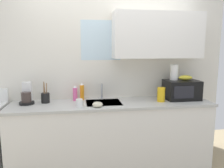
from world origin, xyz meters
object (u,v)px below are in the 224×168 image
at_px(microwave, 181,90).
at_px(paper_towel_roll, 174,72).
at_px(dish_soap_bottle_pink, 75,93).
at_px(utensil_crock, 45,98).
at_px(coffee_maker, 27,96).
at_px(cereal_canister, 161,95).
at_px(mug_white, 79,103).
at_px(small_bowl, 98,104).
at_px(banana_bunch, 185,78).
at_px(dish_soap_bottle_orange, 82,92).

relative_size(microwave, paper_towel_roll, 2.09).
bearing_deg(dish_soap_bottle_pink, utensil_crock, -170.82).
bearing_deg(coffee_maker, paper_towel_roll, -0.24).
distance_m(paper_towel_roll, coffee_maker, 2.03).
bearing_deg(paper_towel_roll, cereal_canister, -147.99).
height_order(paper_towel_roll, mug_white, paper_towel_roll).
height_order(utensil_crock, small_bowl, utensil_crock).
height_order(cereal_canister, small_bowl, cereal_canister).
relative_size(banana_bunch, mug_white, 2.11).
relative_size(banana_bunch, dish_soap_bottle_pink, 0.93).
bearing_deg(mug_white, coffee_maker, 159.77).
relative_size(banana_bunch, coffee_maker, 0.71).
height_order(dish_soap_bottle_pink, mug_white, dish_soap_bottle_pink).
bearing_deg(dish_soap_bottle_pink, paper_towel_roll, -3.40).
distance_m(banana_bunch, dish_soap_bottle_orange, 1.47).
bearing_deg(cereal_canister, coffee_maker, 174.89).
bearing_deg(banana_bunch, utensil_crock, 177.93).
bearing_deg(coffee_maker, banana_bunch, -1.55).
xyz_separation_m(banana_bunch, mug_white, (-1.49, -0.19, -0.26)).
distance_m(microwave, dish_soap_bottle_orange, 1.41).
height_order(microwave, banana_bunch, banana_bunch).
distance_m(paper_towel_roll, cereal_canister, 0.40).
bearing_deg(paper_towel_roll, utensil_crock, 179.36).
bearing_deg(dish_soap_bottle_orange, utensil_crock, -169.05).
distance_m(coffee_maker, utensil_crock, 0.23).
bearing_deg(mug_white, banana_bunch, 7.29).
bearing_deg(microwave, coffee_maker, 178.37).
distance_m(paper_towel_roll, dish_soap_bottle_pink, 1.42).
bearing_deg(utensil_crock, microwave, -2.17).
xyz_separation_m(banana_bunch, utensil_crock, (-1.93, 0.07, -0.23)).
bearing_deg(dish_soap_bottle_orange, coffee_maker, -171.62).
xyz_separation_m(banana_bunch, dish_soap_bottle_pink, (-1.54, 0.13, -0.20)).
distance_m(paper_towel_roll, dish_soap_bottle_orange, 1.33).
relative_size(coffee_maker, dish_soap_bottle_orange, 1.14).
bearing_deg(banana_bunch, dish_soap_bottle_pink, 175.08).
relative_size(dish_soap_bottle_pink, utensil_crock, 0.75).
relative_size(paper_towel_roll, cereal_canister, 1.14).
bearing_deg(coffee_maker, mug_white, -20.23).
bearing_deg(banana_bunch, microwave, -178.23).
bearing_deg(banana_bunch, dish_soap_bottle_orange, 173.55).
distance_m(cereal_canister, utensil_crock, 1.55).
relative_size(microwave, cereal_canister, 2.39).
height_order(microwave, paper_towel_roll, paper_towel_roll).
bearing_deg(dish_soap_bottle_pink, dish_soap_bottle_orange, 17.91).
distance_m(dish_soap_bottle_pink, mug_white, 0.33).
bearing_deg(utensil_crock, small_bowl, -25.72).
bearing_deg(small_bowl, cereal_canister, 9.72).
relative_size(dish_soap_bottle_orange, cereal_canister, 1.28).
xyz_separation_m(coffee_maker, dish_soap_bottle_orange, (0.71, 0.11, 0.01)).
bearing_deg(small_bowl, coffee_maker, 160.97).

